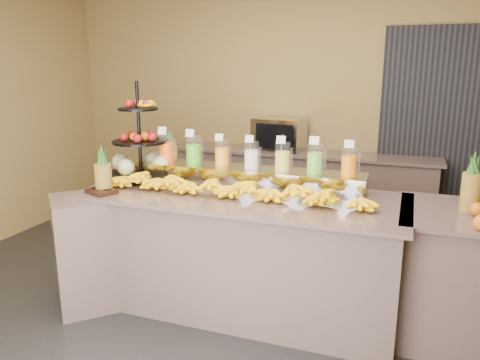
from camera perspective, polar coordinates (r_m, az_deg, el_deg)
The scene contains 19 objects.
ground at distance 3.70m, azimuth -1.54°, elevation -16.99°, with size 6.00×6.00×0.00m, color black.
room_envelope at distance 3.87m, azimuth 5.36°, elevation 13.46°, with size 6.04×5.02×2.82m.
buffet_counter at distance 3.75m, azimuth -1.75°, elevation -8.63°, with size 2.75×1.25×0.93m.
right_counter at distance 3.68m, azimuth 26.95°, elevation -10.63°, with size 1.08×0.88×0.93m.
back_ledge at distance 5.52m, azimuth 7.09°, elevation -1.28°, with size 3.10×0.55×0.93m.
pitcher_tray at distance 3.83m, azimuth 1.39°, elevation 0.37°, with size 1.85×0.30×0.15m, color gray.
juice_pitcher_orange_a at distance 4.11m, azimuth -8.97°, elevation 3.73°, with size 0.13×0.14×0.32m.
juice_pitcher_green at distance 3.99m, azimuth -5.70°, elevation 3.49°, with size 0.13×0.13×0.31m.
juice_pitcher_orange_b at distance 3.89m, azimuth -2.23°, elevation 3.14°, with size 0.12×0.12×0.29m.
juice_pitcher_milk at distance 3.80m, azimuth 1.40°, elevation 2.90°, with size 0.12×0.12×0.29m.
juice_pitcher_lemon at distance 3.72m, azimuth 5.19°, elevation 2.67°, with size 0.12×0.13×0.30m.
juice_pitcher_lime at distance 3.67m, azimuth 9.13°, elevation 2.43°, with size 0.13×0.13×0.31m.
juice_pitcher_orange_c at distance 3.63m, azimuth 13.15°, elevation 2.04°, with size 0.12×0.13×0.29m.
banana_heap at distance 3.53m, azimuth -1.29°, elevation -0.68°, with size 2.18×0.20×0.18m.
fruit_stand at distance 4.13m, azimuth -11.61°, elevation 3.05°, with size 0.73×0.73×0.84m.
condiment_caddy at distance 3.78m, azimuth -16.52°, elevation -1.31°, with size 0.22×0.17×0.03m, color black.
pineapple_left_a at distance 3.79m, azimuth -16.35°, elevation 0.67°, with size 0.13×0.13×0.38m.
pineapple_left_b at distance 4.26m, azimuth -8.54°, elevation 2.72°, with size 0.14×0.14×0.42m.
oven_warmer at distance 5.45m, azimuth 4.83°, elevation 5.56°, with size 0.56×0.39×0.37m, color gray.
Camera 1 is at (1.19, -2.95, 1.90)m, focal length 35.00 mm.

